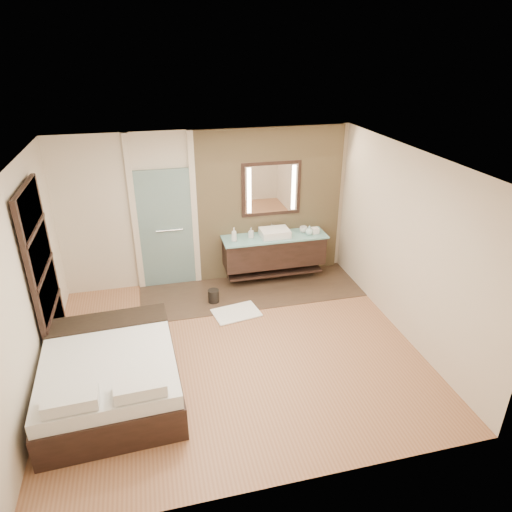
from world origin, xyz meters
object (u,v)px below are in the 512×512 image
object	(u,v)px
bed	(111,374)
waste_bin	(214,296)
vanity	(274,250)
mirror_unit	(271,189)

from	to	relation	value
bed	waste_bin	xyz separation A→B (m)	(1.55, 1.89, -0.20)
vanity	bed	world-z (taller)	vanity
mirror_unit	bed	xyz separation A→B (m)	(-2.75, -2.68, -1.34)
waste_bin	vanity	bearing A→B (deg)	24.63
mirror_unit	waste_bin	world-z (taller)	mirror_unit
mirror_unit	waste_bin	distance (m)	2.10
vanity	waste_bin	xyz separation A→B (m)	(-1.20, -0.55, -0.47)
vanity	waste_bin	world-z (taller)	vanity
mirror_unit	waste_bin	bearing A→B (deg)	-146.69
mirror_unit	vanity	bearing A→B (deg)	-90.00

